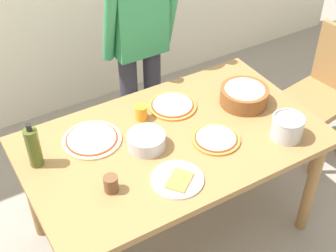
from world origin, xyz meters
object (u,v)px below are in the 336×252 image
dining_table (173,151)px  plate_with_slice (178,180)px  pizza_raw_on_board (92,139)px  popcorn_bowl (244,94)px  cup_small_brown (111,184)px  chair_wooden_right (326,88)px  mixing_bowl_steel (146,141)px  pizza_cooked_on_tray (216,139)px  person_cook (139,39)px  olive_oil_bottle (33,147)px  cup_orange (141,112)px  pizza_second_cooked (173,105)px  steel_pot (287,127)px

dining_table → plate_with_slice: 0.33m
pizza_raw_on_board → popcorn_bowl: bearing=-9.0°
cup_small_brown → dining_table: bearing=21.3°
chair_wooden_right → cup_small_brown: chair_wooden_right is taller
dining_table → mixing_bowl_steel: size_ratio=8.00×
chair_wooden_right → popcorn_bowl: (-0.80, -0.07, 0.28)m
cup_small_brown → pizza_cooked_on_tray: bearing=3.8°
person_cook → cup_small_brown: size_ratio=19.06×
dining_table → mixing_bowl_steel: 0.20m
pizza_cooked_on_tray → olive_oil_bottle: size_ratio=1.02×
olive_oil_bottle → dining_table: bearing=-14.7°
dining_table → olive_oil_bottle: (-0.69, 0.18, 0.20)m
olive_oil_bottle → mixing_bowl_steel: bearing=-17.4°
plate_with_slice → cup_orange: 0.52m
cup_small_brown → olive_oil_bottle: bearing=124.6°
pizza_cooked_on_tray → pizza_second_cooked: bearing=97.1°
pizza_raw_on_board → olive_oil_bottle: 0.33m
plate_with_slice → pizza_second_cooked: bearing=61.2°
pizza_cooked_on_tray → cup_orange: bearing=124.6°
pizza_second_cooked → steel_pot: bearing=-54.3°
person_cook → pizza_raw_on_board: 0.82m
pizza_cooked_on_tray → cup_small_brown: 0.64m
pizza_raw_on_board → cup_orange: 0.32m
dining_table → plate_with_slice: bearing=-116.9°
pizza_raw_on_board → olive_oil_bottle: (-0.31, -0.02, 0.10)m
pizza_raw_on_board → olive_oil_bottle: size_ratio=1.24×
olive_oil_bottle → cup_orange: size_ratio=3.01×
steel_pot → cup_orange: 0.80m
pizza_raw_on_board → pizza_second_cooked: (0.52, 0.04, 0.00)m
pizza_cooked_on_tray → mixing_bowl_steel: (-0.34, 0.14, 0.03)m
chair_wooden_right → steel_pot: size_ratio=5.48×
dining_table → cup_small_brown: bearing=-158.7°
pizza_raw_on_board → cup_small_brown: bearing=-99.7°
pizza_cooked_on_tray → cup_small_brown: cup_small_brown is taller
popcorn_bowl → cup_orange: size_ratio=3.29×
chair_wooden_right → pizza_second_cooked: size_ratio=3.39×
chair_wooden_right → pizza_second_cooked: bearing=174.7°
pizza_second_cooked → person_cook: bearing=83.3°
pizza_raw_on_board → plate_with_slice: size_ratio=1.22×
person_cook → olive_oil_bottle: person_cook is taller
mixing_bowl_steel → olive_oil_bottle: size_ratio=0.78×
pizza_cooked_on_tray → cup_small_brown: size_ratio=3.06×
popcorn_bowl → mixing_bowl_steel: (-0.67, -0.05, -0.02)m
dining_table → pizza_second_cooked: size_ratio=5.71×
mixing_bowl_steel → cup_small_brown: size_ratio=2.35×
plate_with_slice → steel_pot: steel_pot is taller
pizza_cooked_on_tray → olive_oil_bottle: bearing=160.5°
popcorn_bowl → cup_small_brown: 0.99m
chair_wooden_right → pizza_cooked_on_tray: 1.18m
chair_wooden_right → mixing_bowl_steel: bearing=-175.4°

